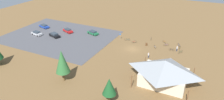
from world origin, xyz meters
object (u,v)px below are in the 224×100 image
object	(u,v)px
bicycle_silver_near_porch	(151,39)
bicycle_teal_yard_front	(127,40)
trash_bin	(146,44)
bicycle_yellow_yard_right	(180,48)
car_silver_far_end	(37,33)
car_blue_end_stall	(44,26)
bicycle_orange_by_bin	(164,42)
bicycle_white_near_sign	(155,47)
bicycle_blue_mid_cluster	(179,45)
bicycle_black_back_row	(172,50)
bike_pavilion	(164,71)
pine_east	(109,86)
car_green_by_curb	(93,33)
bicycle_purple_lone_east	(166,45)
pine_midwest	(62,61)
car_red_front_row	(68,30)
lot_sign	(120,36)
bicycle_green_yard_left	(180,52)
bicycle_red_yard_center	(134,42)
car_black_back_corner	(54,35)
visitor_by_pavilion	(177,48)
visitor_at_bikes	(170,60)
visitor_crossing_yard	(148,55)

from	to	relation	value
bicycle_silver_near_porch	bicycle_teal_yard_front	bearing A→B (deg)	31.80
trash_bin	bicycle_yellow_yard_right	world-z (taller)	trash_bin
car_silver_far_end	car_blue_end_stall	world-z (taller)	car_silver_far_end
bicycle_orange_by_bin	bicycle_white_near_sign	distance (m)	5.80
bicycle_yellow_yard_right	car_blue_end_stall	size ratio (longest dim) A/B	0.35
trash_bin	bicycle_blue_mid_cluster	xyz separation A→B (m)	(-9.61, -4.10, -0.07)
bicycle_black_back_row	bike_pavilion	bearing A→B (deg)	95.63
pine_east	bicycle_blue_mid_cluster	distance (m)	35.31
car_green_by_curb	trash_bin	bearing A→B (deg)	177.53
bicycle_white_near_sign	bicycle_purple_lone_east	xyz separation A→B (m)	(-2.78, -3.27, 0.01)
bike_pavilion	pine_midwest	size ratio (longest dim) A/B	1.55
bicycle_teal_yard_front	bicycle_purple_lone_east	world-z (taller)	same
bike_pavilion	bicycle_black_back_row	bearing A→B (deg)	-84.37
bicycle_teal_yard_front	car_blue_end_stall	size ratio (longest dim) A/B	0.34
car_silver_far_end	car_red_front_row	size ratio (longest dim) A/B	0.94
trash_bin	bicycle_silver_near_porch	distance (m)	5.54
lot_sign	bicycle_green_yard_left	xyz separation A→B (m)	(-20.74, 1.62, -1.02)
bicycle_red_yard_center	car_blue_end_stall	bearing A→B (deg)	2.40
bicycle_orange_by_bin	car_black_back_corner	bearing A→B (deg)	18.45
car_silver_far_end	visitor_by_pavilion	world-z (taller)	visitor_by_pavilion
bicycle_green_yard_left	car_green_by_curb	xyz separation A→B (m)	(31.73, -1.62, 0.33)
bicycle_purple_lone_east	bicycle_silver_near_porch	bearing A→B (deg)	-26.28
bicycle_yellow_yard_right	bicycle_silver_near_porch	xyz separation A→B (m)	(10.34, -3.27, -0.02)
pine_midwest	bicycle_blue_mid_cluster	world-z (taller)	pine_midwest
bicycle_black_back_row	pine_east	bearing A→B (deg)	77.60
lot_sign	car_green_by_curb	world-z (taller)	lot_sign
car_black_back_corner	visitor_at_bikes	xyz separation A→B (m)	(-41.31, 1.21, 0.14)
bicycle_purple_lone_east	lot_sign	bearing A→B (deg)	6.27
car_red_front_row	bicycle_silver_near_porch	bearing A→B (deg)	-167.02
bicycle_yellow_yard_right	bicycle_silver_near_porch	distance (m)	10.85
pine_east	car_red_front_row	world-z (taller)	pine_east
bicycle_teal_yard_front	bicycle_yellow_yard_right	world-z (taller)	bicycle_yellow_yard_right
trash_bin	bicycle_yellow_yard_right	distance (m)	10.51
bicycle_teal_yard_front	car_blue_end_stall	distance (m)	34.95
bicycle_orange_by_bin	bicycle_white_near_sign	xyz separation A→B (m)	(1.62, 5.57, 0.01)
bicycle_silver_near_porch	car_blue_end_stall	bearing A→B (deg)	9.56
car_blue_end_stall	pine_midwest	bearing A→B (deg)	138.89
car_green_by_curb	visitor_by_pavilion	world-z (taller)	visitor_by_pavilion
bicycle_teal_yard_front	visitor_by_pavilion	xyz separation A→B (m)	(-16.84, 0.96, 0.55)
bicycle_purple_lone_east	visitor_at_bikes	distance (m)	11.68
bicycle_red_yard_center	car_green_by_curb	distance (m)	16.50
bicycle_purple_lone_east	visitor_crossing_yard	bearing A→B (deg)	75.49
bicycle_yellow_yard_right	car_silver_far_end	xyz separation A→B (m)	(49.06, 11.10, 0.37)
pine_east	bicycle_red_yard_center	bearing A→B (deg)	-78.88
pine_midwest	pine_east	xyz separation A→B (m)	(-13.13, 1.99, -1.51)
pine_east	visitor_by_pavilion	bearing A→B (deg)	-104.88
bicycle_purple_lone_east	car_silver_far_end	bearing A→B (deg)	14.39
bicycle_blue_mid_cluster	car_blue_end_stall	xyz separation A→B (m)	(51.60, 5.63, 0.32)
lot_sign	visitor_crossing_yard	distance (m)	15.64
bike_pavilion	lot_sign	distance (m)	27.92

